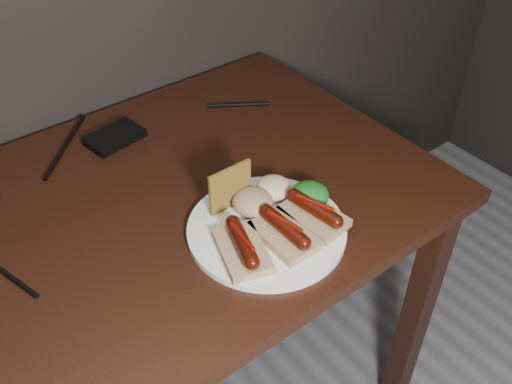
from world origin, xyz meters
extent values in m
cube|color=black|center=(0.00, 1.38, 0.73)|extent=(1.40, 0.70, 0.03)
cube|color=black|center=(0.65, 1.08, 0.36)|extent=(0.05, 0.05, 0.72)
cube|color=black|center=(0.65, 1.68, 0.36)|extent=(0.05, 0.05, 0.72)
cube|color=black|center=(0.22, 1.61, 0.76)|extent=(0.12, 0.09, 0.02)
cylinder|color=black|center=(-0.09, 1.39, 0.75)|extent=(0.06, 0.17, 0.01)
cylinder|color=black|center=(0.12, 1.65, 0.75)|extent=(0.16, 0.16, 0.01)
cylinder|color=black|center=(0.50, 1.56, 0.75)|extent=(0.12, 0.08, 0.01)
cylinder|color=white|center=(0.30, 1.20, 0.76)|extent=(0.33, 0.33, 0.01)
cube|color=tan|center=(0.23, 1.17, 0.77)|extent=(0.10, 0.13, 0.02)
cylinder|color=#4D1105|center=(0.23, 1.17, 0.79)|extent=(0.05, 0.10, 0.02)
sphere|color=#4D1105|center=(0.21, 1.13, 0.79)|extent=(0.03, 0.02, 0.02)
sphere|color=#4D1105|center=(0.24, 1.22, 0.79)|extent=(0.03, 0.02, 0.02)
cylinder|color=#5C0C04|center=(0.23, 1.17, 0.80)|extent=(0.02, 0.07, 0.01)
cube|color=tan|center=(0.30, 1.16, 0.77)|extent=(0.07, 0.12, 0.02)
cylinder|color=#4D1105|center=(0.30, 1.16, 0.79)|extent=(0.03, 0.10, 0.02)
sphere|color=#4D1105|center=(0.30, 1.11, 0.79)|extent=(0.03, 0.02, 0.02)
sphere|color=#4D1105|center=(0.30, 1.21, 0.79)|extent=(0.03, 0.02, 0.02)
cylinder|color=#5C0C04|center=(0.30, 1.16, 0.80)|extent=(0.02, 0.07, 0.01)
cube|color=tan|center=(0.37, 1.16, 0.77)|extent=(0.08, 0.12, 0.02)
cylinder|color=#4D1105|center=(0.37, 1.16, 0.79)|extent=(0.04, 0.10, 0.02)
sphere|color=#4D1105|center=(0.38, 1.12, 0.79)|extent=(0.03, 0.02, 0.02)
sphere|color=#4D1105|center=(0.37, 1.21, 0.79)|extent=(0.03, 0.02, 0.02)
cylinder|color=#5C0C04|center=(0.37, 1.16, 0.80)|extent=(0.03, 0.07, 0.01)
cube|color=olive|center=(0.28, 1.28, 0.80)|extent=(0.08, 0.01, 0.08)
ellipsoid|color=#105114|center=(0.40, 1.20, 0.78)|extent=(0.07, 0.07, 0.04)
ellipsoid|color=maroon|center=(0.30, 1.25, 0.78)|extent=(0.07, 0.07, 0.04)
ellipsoid|color=silver|center=(0.36, 1.26, 0.78)|extent=(0.06, 0.06, 0.04)
camera|label=1|loc=(-0.14, 0.66, 1.44)|focal=40.00mm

